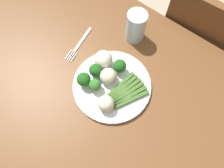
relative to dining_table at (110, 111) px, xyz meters
name	(u,v)px	position (x,y,z in m)	size (l,w,h in m)	color
ground_plane	(111,138)	(0.00, 0.00, -0.64)	(6.00, 6.00, 0.02)	#B7A88E
dining_table	(110,111)	(0.00, 0.00, 0.00)	(1.46, 0.85, 0.73)	brown
chair	(199,49)	(-0.13, -0.56, -0.13)	(0.42, 0.42, 0.87)	brown
plate	(112,85)	(0.03, -0.05, 0.11)	(0.27, 0.27, 0.01)	white
asparagus_bundle	(126,92)	(-0.02, -0.06, 0.12)	(0.11, 0.14, 0.01)	#3D6626
broccoli_back	(83,80)	(0.11, 0.00, 0.15)	(0.05, 0.05, 0.06)	#4C7F2B
broccoli_right	(120,66)	(0.05, -0.11, 0.14)	(0.04, 0.04, 0.05)	#4C7F2B
broccoli_back_right	(95,85)	(0.07, -0.01, 0.14)	(0.04, 0.04, 0.05)	#609E3D
broccoli_outer_edge	(95,70)	(0.10, -0.05, 0.14)	(0.04, 0.04, 0.05)	#4C7F2B
cauliflower_edge	(106,104)	(0.00, 0.02, 0.14)	(0.05, 0.05, 0.05)	beige
cauliflower_near_fork	(103,59)	(0.10, -0.10, 0.14)	(0.06, 0.06, 0.06)	white
cauliflower_front_left	(108,76)	(0.05, -0.06, 0.14)	(0.06, 0.06, 0.06)	beige
fork	(79,44)	(0.23, -0.11, 0.10)	(0.05, 0.17, 0.00)	silver
water_glass	(136,27)	(0.09, -0.27, 0.16)	(0.07, 0.07, 0.12)	silver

